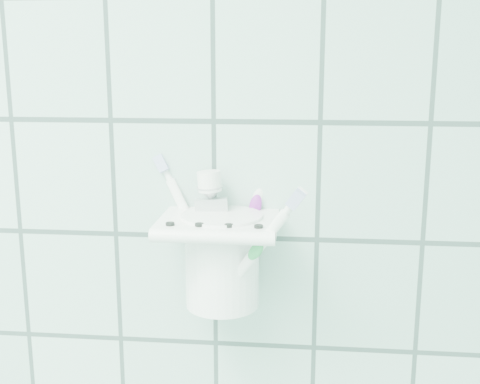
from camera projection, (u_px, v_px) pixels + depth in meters
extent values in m
cube|color=white|center=(223.00, 224.00, 0.73)|extent=(0.05, 0.02, 0.04)
cube|color=white|center=(219.00, 224.00, 0.69)|extent=(0.14, 0.10, 0.02)
cylinder|color=white|center=(212.00, 237.00, 0.64)|extent=(0.14, 0.02, 0.02)
cylinder|color=black|center=(170.00, 224.00, 0.66)|extent=(0.01, 0.01, 0.00)
cylinder|color=black|center=(199.00, 225.00, 0.66)|extent=(0.01, 0.01, 0.00)
cylinder|color=black|center=(229.00, 226.00, 0.65)|extent=(0.01, 0.01, 0.00)
cylinder|color=black|center=(259.00, 227.00, 0.65)|extent=(0.01, 0.01, 0.00)
cylinder|color=white|center=(222.00, 260.00, 0.71)|extent=(0.09, 0.09, 0.11)
cylinder|color=white|center=(222.00, 217.00, 0.69)|extent=(0.09, 0.09, 0.01)
cylinder|color=black|center=(222.00, 216.00, 0.69)|extent=(0.08, 0.08, 0.00)
cylinder|color=white|center=(224.00, 232.00, 0.71)|extent=(0.08, 0.04, 0.14)
cylinder|color=white|center=(224.00, 161.00, 0.69)|extent=(0.02, 0.01, 0.02)
cube|color=silver|center=(223.00, 150.00, 0.68)|extent=(0.02, 0.01, 0.02)
cube|color=white|center=(224.00, 149.00, 0.69)|extent=(0.02, 0.01, 0.03)
ellipsoid|color=orange|center=(223.00, 218.00, 0.70)|extent=(0.02, 0.01, 0.03)
cylinder|color=white|center=(236.00, 224.00, 0.71)|extent=(0.05, 0.06, 0.17)
cylinder|color=white|center=(236.00, 143.00, 0.69)|extent=(0.01, 0.02, 0.03)
cube|color=silver|center=(235.00, 131.00, 0.68)|extent=(0.02, 0.02, 0.03)
cube|color=white|center=(236.00, 130.00, 0.68)|extent=(0.02, 0.01, 0.03)
ellipsoid|color=purple|center=(235.00, 208.00, 0.70)|extent=(0.02, 0.01, 0.03)
cylinder|color=white|center=(215.00, 241.00, 0.68)|extent=(0.09, 0.05, 0.13)
cylinder|color=white|center=(214.00, 168.00, 0.66)|extent=(0.02, 0.01, 0.02)
cube|color=silver|center=(214.00, 158.00, 0.65)|extent=(0.02, 0.01, 0.02)
cube|color=white|center=(214.00, 157.00, 0.66)|extent=(0.02, 0.01, 0.02)
ellipsoid|color=green|center=(214.00, 227.00, 0.67)|extent=(0.03, 0.01, 0.03)
cube|color=silver|center=(218.00, 245.00, 0.72)|extent=(0.05, 0.02, 0.12)
cube|color=silver|center=(218.00, 288.00, 0.73)|extent=(0.04, 0.01, 0.01)
cone|color=silver|center=(218.00, 194.00, 0.71)|extent=(0.04, 0.04, 0.02)
cylinder|color=white|center=(217.00, 181.00, 0.70)|extent=(0.03, 0.03, 0.03)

